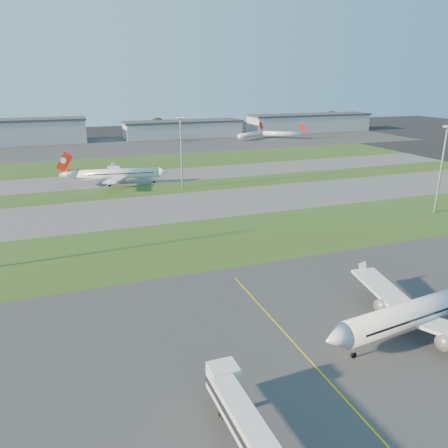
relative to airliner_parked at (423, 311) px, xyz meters
name	(u,v)px	position (x,y,z in m)	size (l,w,h in m)	color
ground	(282,374)	(-24.63, -1.37, -4.13)	(700.00, 700.00, 0.00)	black
apron_near	(282,374)	(-24.63, -1.37, -4.12)	(300.00, 70.00, 0.01)	#333335
grass_strip_a	(183,245)	(-24.63, 50.63, -4.12)	(300.00, 34.00, 0.01)	#324918
taxiway_a	(155,209)	(-24.63, 83.63, -4.12)	(300.00, 32.00, 0.01)	#515154
grass_strip_b	(141,190)	(-24.63, 108.63, -4.12)	(300.00, 18.00, 0.01)	#324918
taxiway_b	(131,178)	(-24.63, 130.63, -4.12)	(300.00, 26.00, 0.01)	#515154
grass_strip_c	(120,164)	(-24.63, 163.63, -4.12)	(300.00, 40.00, 0.01)	#324918
apron_far	(107,147)	(-24.63, 223.63, -4.12)	(400.00, 80.00, 0.01)	#333335
yellow_line	(315,366)	(-19.63, -1.37, -4.13)	(0.25, 60.00, 0.02)	gold
airliner_parked	(423,311)	(0.00, 0.00, 0.00)	(37.63, 31.75, 11.76)	white
airliner_taxiing	(118,174)	(-30.94, 120.67, -0.04)	(37.12, 31.26, 11.64)	white
mini_jet_near	(251,134)	(69.26, 225.43, -0.85)	(24.97, 16.97, 9.48)	white
mini_jet_far	(283,134)	(91.17, 221.76, -0.85)	(25.22, 16.54, 9.48)	white
light_mast_centre	(181,148)	(-9.63, 106.63, 10.68)	(3.20, 0.70, 25.80)	gray
light_mast_east	(442,164)	(53.37, 50.63, 10.68)	(3.20, 0.70, 25.80)	gray
hangar_west	(26,131)	(-69.63, 253.63, 3.51)	(71.40, 23.00, 15.20)	#ADB0B5
hangar_east	(183,129)	(30.37, 253.63, 1.51)	(81.60, 23.00, 11.20)	#ADB0B5
hangar_far_east	(309,123)	(130.37, 253.63, 2.51)	(96.90, 23.00, 13.20)	#ADB0B5
tree_mid_west	(69,131)	(-44.63, 264.63, 1.71)	(9.90, 9.90, 10.80)	black
tree_mid_east	(157,126)	(15.37, 267.63, 2.68)	(11.55, 11.55, 12.60)	black
tree_east	(255,124)	(90.37, 265.63, 2.03)	(10.45, 10.45, 11.40)	black
tree_far_east	(331,119)	(160.37, 269.63, 3.33)	(12.65, 12.65, 13.80)	black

